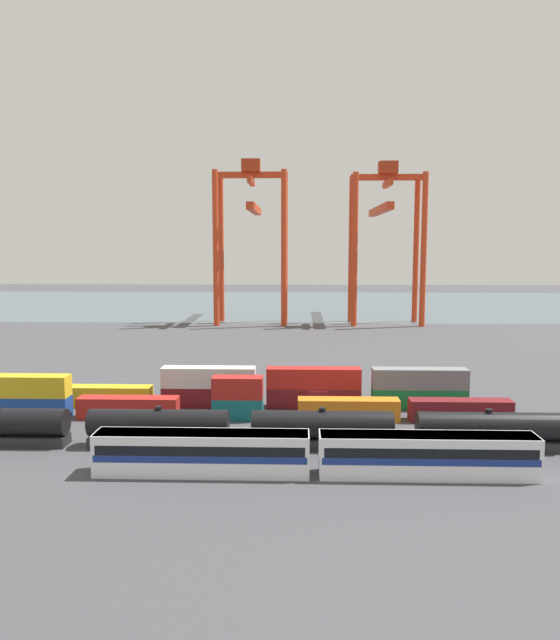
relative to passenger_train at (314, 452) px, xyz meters
name	(u,v)px	position (x,y,z in m)	size (l,w,h in m)	color
ground_plane	(312,353)	(1.05, 63.23, -2.14)	(420.00, 420.00, 0.00)	#424247
harbour_water	(306,304)	(1.05, 164.63, -2.14)	(400.00, 110.00, 0.01)	#475B6B
passenger_train	(314,452)	(0.00, 0.00, 0.00)	(40.08, 3.14, 3.90)	silver
freight_tank_row	(322,429)	(1.01, 7.47, -0.14)	(82.27, 2.82, 4.28)	#232326
shipping_container_0	(20,407)	(-35.35, 17.83, -0.84)	(12.10, 2.44, 2.60)	#1C4299
shipping_container_1	(19,386)	(-35.35, 17.83, 1.76)	(12.10, 2.44, 2.60)	gold
shipping_container_2	(128,408)	(-22.06, 17.83, -0.84)	(12.10, 2.44, 2.60)	#AD211C
shipping_container_3	(238,408)	(-8.76, 17.83, -0.84)	(6.04, 2.44, 2.60)	#146066
shipping_container_4	(238,387)	(-8.76, 17.83, 1.76)	(6.04, 2.44, 2.60)	#AD211C
shipping_container_5	(348,409)	(4.54, 17.83, -0.84)	(12.10, 2.44, 2.60)	orange
shipping_container_6	(460,410)	(17.84, 17.83, -0.84)	(12.10, 2.44, 2.60)	maroon
shipping_container_7	(105,396)	(-26.67, 23.49, -0.84)	(12.10, 2.44, 2.60)	gold
shipping_container_8	(209,397)	(-13.09, 23.49, -0.84)	(12.10, 2.44, 2.60)	maroon
shipping_container_9	(209,377)	(-13.09, 23.49, 1.76)	(12.10, 2.44, 2.60)	silver
shipping_container_10	(314,397)	(0.50, 23.49, -0.84)	(12.10, 2.44, 2.60)	maroon
shipping_container_11	(314,378)	(0.50, 23.49, 1.76)	(12.10, 2.44, 2.60)	#AD211C
shipping_container_12	(419,398)	(14.08, 23.49, -0.84)	(12.10, 2.44, 2.60)	#197538
shipping_container_13	(420,378)	(14.08, 23.49, 1.76)	(12.10, 2.44, 2.60)	slate
gantry_crane_west	(252,225)	(-14.12, 111.69, 24.20)	(19.20, 33.44, 43.21)	red
gantry_crane_central	(385,225)	(21.62, 112.91, 24.12)	(19.18, 40.26, 42.49)	red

